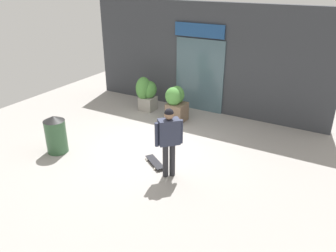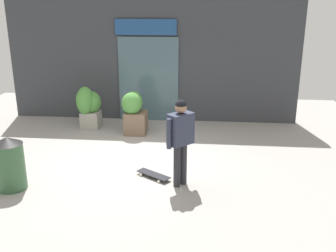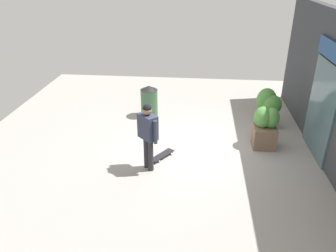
{
  "view_description": "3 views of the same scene",
  "coord_description": "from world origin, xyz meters",
  "px_view_note": "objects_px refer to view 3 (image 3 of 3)",
  "views": [
    {
      "loc": [
        4.38,
        -6.75,
        4.25
      ],
      "look_at": [
        0.84,
        -0.58,
        1.02
      ],
      "focal_mm": 36.06,
      "sensor_mm": 36.0,
      "label": 1
    },
    {
      "loc": [
        1.54,
        -7.61,
        3.31
      ],
      "look_at": [
        0.84,
        -0.58,
        1.02
      ],
      "focal_mm": 41.38,
      "sensor_mm": 36.0,
      "label": 2
    },
    {
      "loc": [
        7.74,
        0.1,
        4.4
      ],
      "look_at": [
        0.84,
        -0.58,
        1.02
      ],
      "focal_mm": 35.59,
      "sensor_mm": 36.0,
      "label": 3
    }
  ],
  "objects_px": {
    "planter_box_left": "(269,106)",
    "planter_box_right": "(265,126)",
    "skateboard": "(162,155)",
    "skateboarder": "(148,131)",
    "trash_bin": "(149,101)"
  },
  "relations": [
    {
      "from": "skateboard",
      "to": "skateboarder",
      "type": "bearing_deg",
      "value": -171.75
    },
    {
      "from": "skateboard",
      "to": "planter_box_left",
      "type": "relative_size",
      "value": 0.62
    },
    {
      "from": "skateboard",
      "to": "trash_bin",
      "type": "bearing_deg",
      "value": 49.59
    },
    {
      "from": "skateboard",
      "to": "planter_box_right",
      "type": "relative_size",
      "value": 0.65
    },
    {
      "from": "planter_box_left",
      "to": "planter_box_right",
      "type": "height_order",
      "value": "planter_box_left"
    },
    {
      "from": "skateboard",
      "to": "planter_box_right",
      "type": "height_order",
      "value": "planter_box_right"
    },
    {
      "from": "skateboard",
      "to": "trash_bin",
      "type": "xyz_separation_m",
      "value": [
        -2.54,
        -0.71,
        0.44
      ]
    },
    {
      "from": "skateboarder",
      "to": "planter_box_right",
      "type": "distance_m",
      "value": 3.23
    },
    {
      "from": "skateboarder",
      "to": "trash_bin",
      "type": "relative_size",
      "value": 1.65
    },
    {
      "from": "planter_box_right",
      "to": "trash_bin",
      "type": "relative_size",
      "value": 1.1
    },
    {
      "from": "skateboard",
      "to": "planter_box_left",
      "type": "bearing_deg",
      "value": -19.72
    },
    {
      "from": "skateboard",
      "to": "planter_box_left",
      "type": "distance_m",
      "value": 3.66
    },
    {
      "from": "planter_box_right",
      "to": "trash_bin",
      "type": "distance_m",
      "value": 3.73
    },
    {
      "from": "planter_box_left",
      "to": "skateboarder",
      "type": "bearing_deg",
      "value": -49.86
    },
    {
      "from": "planter_box_left",
      "to": "skateboard",
      "type": "bearing_deg",
      "value": -53.75
    }
  ]
}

